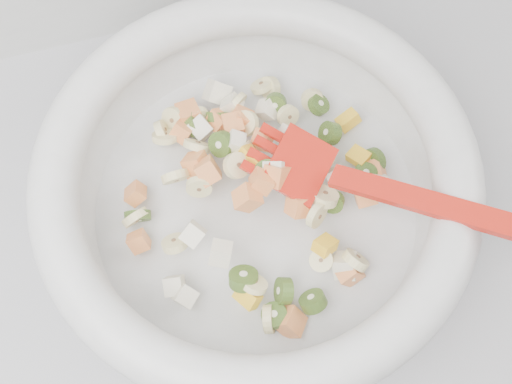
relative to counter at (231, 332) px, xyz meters
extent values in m
cube|color=gray|center=(0.00, 0.00, 0.00)|extent=(2.00, 0.60, 0.90)
cylinder|color=silver|center=(0.05, 0.02, 0.46)|extent=(0.33, 0.33, 0.02)
torus|color=silver|center=(0.05, 0.02, 0.54)|extent=(0.41, 0.41, 0.05)
cylinder|color=#EDEE9E|center=(-0.01, 0.13, 0.48)|extent=(0.03, 0.03, 0.03)
cylinder|color=#EDEE9E|center=(0.02, -0.06, 0.50)|extent=(0.03, 0.03, 0.03)
cylinder|color=#EDEE9E|center=(0.05, 0.07, 0.50)|extent=(0.04, 0.02, 0.03)
cylinder|color=#EDEE9E|center=(0.10, -0.02, 0.50)|extent=(0.03, 0.03, 0.03)
cylinder|color=#EDEE9E|center=(-0.02, 0.11, 0.48)|extent=(0.04, 0.03, 0.03)
cylinder|color=#EDEE9E|center=(0.10, 0.14, 0.47)|extent=(0.02, 0.03, 0.03)
cylinder|color=#EDEE9E|center=(0.04, 0.05, 0.51)|extent=(0.03, 0.04, 0.03)
cylinder|color=#EDEE9E|center=(-0.02, 0.06, 0.49)|extent=(0.04, 0.02, 0.04)
cylinder|color=#EDEE9E|center=(0.12, -0.06, 0.49)|extent=(0.03, 0.03, 0.03)
cylinder|color=#EDEE9E|center=(0.02, 0.12, 0.48)|extent=(0.03, 0.02, 0.03)
cylinder|color=#EDEE9E|center=(-0.07, 0.03, 0.49)|extent=(0.03, 0.02, 0.04)
cylinder|color=#EDEE9E|center=(0.14, 0.11, 0.48)|extent=(0.03, 0.02, 0.03)
cylinder|color=#EDEE9E|center=(0.09, 0.15, 0.48)|extent=(0.03, 0.03, 0.02)
cylinder|color=#EDEE9E|center=(0.11, 0.00, 0.50)|extent=(0.04, 0.04, 0.03)
cylinder|color=#EDEE9E|center=(0.06, 0.13, 0.49)|extent=(0.03, 0.02, 0.03)
cylinder|color=#EDEE9E|center=(0.12, 0.04, 0.50)|extent=(0.02, 0.04, 0.03)
cylinder|color=#EDEE9E|center=(0.01, 0.09, 0.49)|extent=(0.03, 0.03, 0.04)
cylinder|color=#EDEE9E|center=(0.03, -0.09, 0.48)|extent=(0.02, 0.03, 0.03)
cylinder|color=#EDEE9E|center=(0.06, 0.10, 0.50)|extent=(0.03, 0.04, 0.03)
cylinder|color=#EDEE9E|center=(0.09, -0.06, 0.49)|extent=(0.03, 0.03, 0.02)
cylinder|color=#EDEE9E|center=(-0.04, 0.00, 0.49)|extent=(0.03, 0.03, 0.03)
cylinder|color=#EDEE9E|center=(0.11, 0.10, 0.49)|extent=(0.02, 0.02, 0.03)
cylinder|color=#EDEE9E|center=(0.00, 0.04, 0.50)|extent=(0.03, 0.02, 0.03)
cylinder|color=#EDEE9E|center=(-0.02, 0.12, 0.48)|extent=(0.02, 0.03, 0.03)
cube|color=#F1794C|center=(0.07, 0.02, 0.52)|extent=(0.03, 0.03, 0.03)
cube|color=#F1794C|center=(0.05, -0.10, 0.48)|extent=(0.03, 0.03, 0.03)
cube|color=#F1794C|center=(0.11, 0.04, 0.50)|extent=(0.02, 0.02, 0.02)
cube|color=#F1794C|center=(0.06, 0.10, 0.49)|extent=(0.03, 0.03, 0.03)
cube|color=#F1794C|center=(0.11, -0.07, 0.48)|extent=(0.03, 0.02, 0.03)
cube|color=#F1794C|center=(0.05, 0.10, 0.50)|extent=(0.02, 0.02, 0.02)
cube|color=#F1794C|center=(-0.06, 0.06, 0.49)|extent=(0.02, 0.02, 0.03)
cube|color=#F1794C|center=(0.08, 0.00, 0.50)|extent=(0.03, 0.03, 0.03)
cube|color=#F1794C|center=(0.04, 0.11, 0.49)|extent=(0.03, 0.03, 0.03)
cube|color=#F1794C|center=(0.17, 0.02, 0.48)|extent=(0.03, 0.03, 0.03)
cube|color=#F1794C|center=(0.07, 0.07, 0.50)|extent=(0.03, 0.03, 0.02)
cube|color=#F1794C|center=(0.01, 0.05, 0.51)|extent=(0.03, 0.03, 0.03)
cube|color=#F1794C|center=(0.00, 0.11, 0.49)|extent=(0.03, 0.03, 0.03)
cube|color=#F1794C|center=(0.00, 0.07, 0.50)|extent=(0.03, 0.03, 0.03)
cube|color=#F1794C|center=(0.15, -0.01, 0.49)|extent=(0.02, 0.03, 0.03)
cube|color=#F1794C|center=(0.05, 0.02, 0.52)|extent=(0.03, 0.03, 0.03)
cube|color=#F1794C|center=(-0.07, 0.01, 0.49)|extent=(0.02, 0.02, 0.03)
cube|color=#F1794C|center=(0.01, 0.13, 0.48)|extent=(0.02, 0.03, 0.03)
cube|color=#F1794C|center=(0.04, 0.01, 0.52)|extent=(0.03, 0.02, 0.03)
cylinder|color=#72AA38|center=(0.03, -0.09, 0.48)|extent=(0.03, 0.03, 0.01)
cylinder|color=#72AA38|center=(0.06, 0.03, 0.52)|extent=(0.04, 0.04, 0.03)
cylinder|color=#72AA38|center=(0.17, 0.03, 0.48)|extent=(0.03, 0.03, 0.03)
cylinder|color=#72AA38|center=(0.16, 0.02, 0.49)|extent=(0.03, 0.03, 0.01)
cylinder|color=#72AA38|center=(0.14, 0.07, 0.49)|extent=(0.03, 0.03, 0.03)
cylinder|color=#72AA38|center=(0.07, -0.09, 0.49)|extent=(0.04, 0.03, 0.03)
cylinder|color=#72AA38|center=(0.01, 0.12, 0.48)|extent=(0.03, 0.03, 0.03)
cylinder|color=#72AA38|center=(0.10, 0.11, 0.49)|extent=(0.03, 0.03, 0.03)
cylinder|color=#72AA38|center=(0.04, 0.12, 0.49)|extent=(0.03, 0.03, 0.03)
cylinder|color=#72AA38|center=(0.14, 0.10, 0.49)|extent=(0.03, 0.03, 0.02)
cylinder|color=#72AA38|center=(0.12, -0.01, 0.49)|extent=(0.03, 0.02, 0.03)
cylinder|color=#72AA38|center=(0.03, 0.08, 0.50)|extent=(0.03, 0.03, 0.03)
cylinder|color=#72AA38|center=(0.05, -0.07, 0.49)|extent=(0.02, 0.03, 0.03)
cylinder|color=#72AA38|center=(0.01, -0.05, 0.49)|extent=(0.04, 0.04, 0.03)
cylinder|color=#72AA38|center=(-0.07, 0.04, 0.49)|extent=(0.03, 0.02, 0.03)
cube|color=beige|center=(0.09, 0.11, 0.49)|extent=(0.03, 0.03, 0.03)
cube|color=beige|center=(0.05, 0.13, 0.49)|extent=(0.03, 0.03, 0.03)
cube|color=beige|center=(-0.04, -0.05, 0.48)|extent=(0.03, 0.03, 0.03)
cube|color=beige|center=(0.13, 0.02, 0.50)|extent=(0.02, 0.02, 0.03)
cube|color=beige|center=(0.04, 0.07, 0.51)|extent=(0.03, 0.02, 0.02)
cube|color=beige|center=(-0.02, 0.00, 0.50)|extent=(0.03, 0.03, 0.03)
cube|color=beige|center=(0.00, -0.03, 0.50)|extent=(0.03, 0.03, 0.03)
cube|color=beige|center=(0.04, 0.15, 0.48)|extent=(0.03, 0.03, 0.04)
cube|color=beige|center=(0.07, 0.03, 0.52)|extent=(0.03, 0.03, 0.03)
cube|color=beige|center=(0.10, 0.07, 0.50)|extent=(0.03, 0.03, 0.03)
cube|color=beige|center=(0.11, -0.07, 0.48)|extent=(0.03, 0.03, 0.03)
cube|color=beige|center=(-0.05, -0.04, 0.48)|extent=(0.02, 0.02, 0.02)
cube|color=beige|center=(0.16, 0.01, 0.48)|extent=(0.03, 0.04, 0.04)
cube|color=beige|center=(0.02, 0.11, 0.48)|extent=(0.03, 0.03, 0.03)
cube|color=yellow|center=(0.05, 0.05, 0.51)|extent=(0.03, 0.03, 0.02)
cube|color=yellow|center=(0.16, 0.04, 0.49)|extent=(0.03, 0.03, 0.01)
cube|color=yellow|center=(0.16, 0.08, 0.48)|extent=(0.03, 0.02, 0.02)
cube|color=yellow|center=(0.01, -0.07, 0.49)|extent=(0.03, 0.03, 0.02)
cube|color=yellow|center=(0.10, -0.05, 0.49)|extent=(0.03, 0.03, 0.02)
cube|color=red|center=(0.09, 0.03, 0.52)|extent=(0.08, 0.08, 0.03)
cube|color=red|center=(0.08, 0.07, 0.52)|extent=(0.03, 0.02, 0.01)
cube|color=red|center=(0.07, 0.06, 0.52)|extent=(0.03, 0.02, 0.01)
cube|color=red|center=(0.06, 0.05, 0.52)|extent=(0.03, 0.02, 0.01)
cube|color=red|center=(0.05, 0.04, 0.52)|extent=(0.03, 0.02, 0.01)
cube|color=red|center=(0.19, -0.05, 0.55)|extent=(0.15, 0.14, 0.06)
camera|label=1|loc=(-0.02, -0.21, 1.06)|focal=45.00mm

